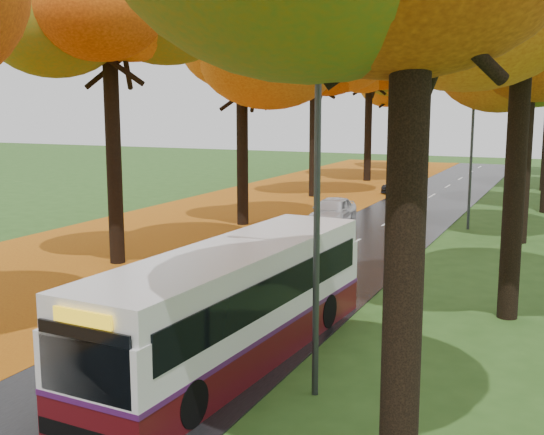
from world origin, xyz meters
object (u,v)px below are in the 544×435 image
Objects in this scene: streetlamp_near at (306,181)px; car_white at (332,212)px; bus at (235,301)px; car_silver at (401,183)px; streetlamp_far at (510,125)px; car_dark at (402,185)px; streetlamp_mid at (467,136)px.

streetlamp_near is 21.13m from car_white.
bus is (-2.32, 1.15, -3.20)m from streetlamp_near.
streetlamp_far is at bearing 44.53° from car_silver.
streetlamp_far is 1.83× the size of car_silver.
streetlamp_far reaches higher than car_silver.
streetlamp_far is 2.08× the size of car_dark.
car_silver is (-6.30, 34.48, -3.96)m from streetlamp_near.
streetlamp_near reaches higher than car_silver.
streetlamp_far is 0.74× the size of bus.
bus reaches higher than car_white.
streetlamp_far is 11.87m from car_dark.
streetlamp_mid is 22.00m from streetlamp_far.
streetlamp_near is 1.79× the size of car_white.
streetlamp_far is (0.00, 22.00, 0.00)m from streetlamp_mid.
streetlamp_mid reaches higher than car_white.
car_white is at bearing -72.75° from car_dark.
streetlamp_near is 2.08× the size of car_dark.
car_white is (-6.30, -24.21, -3.91)m from streetlamp_far.
car_white is (-3.98, 18.64, -0.71)m from bus.
car_dark is at bearing 86.29° from car_white.
streetlamp_far is at bearing 90.00° from streetlamp_mid.
streetlamp_mid is at bearing 86.85° from bus.
car_dark is (-6.30, 12.81, -4.12)m from streetlamp_mid.
car_silver is 1.14× the size of car_dark.
bus is (-2.32, -20.85, -3.20)m from streetlamp_mid.
bus is 33.91m from car_dark.
bus is at bearing -93.09° from streetlamp_far.
streetlamp_far reaches higher than bus.
streetlamp_near is 0.74× the size of bus.
streetlamp_far is 12.08m from car_silver.
streetlamp_near is 1.00× the size of streetlamp_far.
car_white reaches higher than car_dark.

